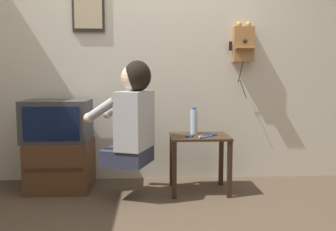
{
  "coord_description": "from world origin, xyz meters",
  "views": [
    {
      "loc": [
        -0.02,
        -2.59,
        1.08
      ],
      "look_at": [
        0.14,
        0.57,
        0.72
      ],
      "focal_mm": 38.0,
      "sensor_mm": 36.0,
      "label": 1
    }
  ],
  "objects_px": {
    "television": "(57,121)",
    "cell_phone_held": "(190,136)",
    "cell_phone_spare": "(211,134)",
    "wall_phone_antique": "(243,44)",
    "toothbrush": "(205,137)",
    "water_bottle": "(194,121)",
    "framed_picture": "(88,9)",
    "person": "(132,115)"
  },
  "relations": [
    {
      "from": "television",
      "to": "cell_phone_held",
      "type": "distance_m",
      "value": 1.26
    },
    {
      "from": "cell_phone_held",
      "to": "cell_phone_spare",
      "type": "distance_m",
      "value": 0.22
    },
    {
      "from": "wall_phone_antique",
      "to": "cell_phone_held",
      "type": "relative_size",
      "value": 5.66
    },
    {
      "from": "cell_phone_held",
      "to": "toothbrush",
      "type": "relative_size",
      "value": 0.97
    },
    {
      "from": "water_bottle",
      "to": "toothbrush",
      "type": "relative_size",
      "value": 1.77
    },
    {
      "from": "cell_phone_held",
      "to": "framed_picture",
      "type": "bearing_deg",
      "value": 171.47
    },
    {
      "from": "wall_phone_antique",
      "to": "cell_phone_held",
      "type": "bearing_deg",
      "value": -142.97
    },
    {
      "from": "water_bottle",
      "to": "cell_phone_held",
      "type": "bearing_deg",
      "value": -110.35
    },
    {
      "from": "toothbrush",
      "to": "wall_phone_antique",
      "type": "bearing_deg",
      "value": -84.13
    },
    {
      "from": "cell_phone_held",
      "to": "water_bottle",
      "type": "xyz_separation_m",
      "value": [
        0.06,
        0.15,
        0.11
      ]
    },
    {
      "from": "person",
      "to": "wall_phone_antique",
      "type": "bearing_deg",
      "value": -43.91
    },
    {
      "from": "water_bottle",
      "to": "toothbrush",
      "type": "bearing_deg",
      "value": -72.5
    },
    {
      "from": "cell_phone_held",
      "to": "toothbrush",
      "type": "bearing_deg",
      "value": -12.14
    },
    {
      "from": "cell_phone_spare",
      "to": "water_bottle",
      "type": "bearing_deg",
      "value": 124.62
    },
    {
      "from": "water_bottle",
      "to": "toothbrush",
      "type": "distance_m",
      "value": 0.26
    },
    {
      "from": "television",
      "to": "cell_phone_held",
      "type": "bearing_deg",
      "value": -9.57
    },
    {
      "from": "cell_phone_spare",
      "to": "television",
      "type": "bearing_deg",
      "value": 146.08
    },
    {
      "from": "person",
      "to": "toothbrush",
      "type": "distance_m",
      "value": 0.67
    },
    {
      "from": "framed_picture",
      "to": "cell_phone_spare",
      "type": "distance_m",
      "value": 1.72
    },
    {
      "from": "cell_phone_held",
      "to": "water_bottle",
      "type": "relative_size",
      "value": 0.55
    },
    {
      "from": "person",
      "to": "cell_phone_held",
      "type": "bearing_deg",
      "value": -59.06
    },
    {
      "from": "cell_phone_spare",
      "to": "toothbrush",
      "type": "height_order",
      "value": "toothbrush"
    },
    {
      "from": "water_bottle",
      "to": "television",
      "type": "bearing_deg",
      "value": 177.36
    },
    {
      "from": "cell_phone_spare",
      "to": "framed_picture",
      "type": "bearing_deg",
      "value": 132.08
    },
    {
      "from": "wall_phone_antique",
      "to": "framed_picture",
      "type": "bearing_deg",
      "value": 178.37
    },
    {
      "from": "television",
      "to": "toothbrush",
      "type": "height_order",
      "value": "television"
    },
    {
      "from": "framed_picture",
      "to": "cell_phone_held",
      "type": "distance_m",
      "value": 1.61
    },
    {
      "from": "cell_phone_spare",
      "to": "water_bottle",
      "type": "relative_size",
      "value": 0.55
    },
    {
      "from": "television",
      "to": "water_bottle",
      "type": "xyz_separation_m",
      "value": [
        1.29,
        -0.06,
        -0.01
      ]
    },
    {
      "from": "cell_phone_held",
      "to": "person",
      "type": "bearing_deg",
      "value": -150.84
    },
    {
      "from": "cell_phone_held",
      "to": "cell_phone_spare",
      "type": "xyz_separation_m",
      "value": [
        0.2,
        0.07,
        0.0
      ]
    },
    {
      "from": "framed_picture",
      "to": "cell_phone_spare",
      "type": "xyz_separation_m",
      "value": [
        1.17,
        -0.41,
        -1.2
      ]
    },
    {
      "from": "person",
      "to": "cell_phone_spare",
      "type": "distance_m",
      "value": 0.76
    },
    {
      "from": "television",
      "to": "cell_phone_spare",
      "type": "distance_m",
      "value": 1.45
    },
    {
      "from": "wall_phone_antique",
      "to": "cell_phone_spare",
      "type": "xyz_separation_m",
      "value": [
        -0.38,
        -0.36,
        -0.86
      ]
    },
    {
      "from": "framed_picture",
      "to": "cell_phone_spare",
      "type": "relative_size",
      "value": 3.26
    },
    {
      "from": "person",
      "to": "television",
      "type": "bearing_deg",
      "value": 86.68
    },
    {
      "from": "framed_picture",
      "to": "water_bottle",
      "type": "relative_size",
      "value": 1.8
    },
    {
      "from": "cell_phone_held",
      "to": "cell_phone_spare",
      "type": "relative_size",
      "value": 0.99
    },
    {
      "from": "cell_phone_spare",
      "to": "person",
      "type": "bearing_deg",
      "value": 165.14
    },
    {
      "from": "person",
      "to": "water_bottle",
      "type": "xyz_separation_m",
      "value": [
        0.57,
        0.25,
        -0.09
      ]
    },
    {
      "from": "wall_phone_antique",
      "to": "toothbrush",
      "type": "bearing_deg",
      "value": -131.78
    }
  ]
}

